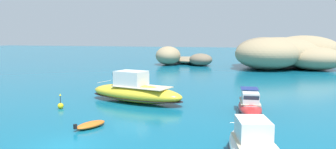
{
  "coord_description": "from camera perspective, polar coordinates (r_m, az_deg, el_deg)",
  "views": [
    {
      "loc": [
        11.73,
        -16.0,
        6.79
      ],
      "look_at": [
        1.56,
        16.35,
        2.72
      ],
      "focal_mm": 33.06,
      "sensor_mm": 36.0,
      "label": 1
    }
  ],
  "objects": [
    {
      "name": "ground_plane",
      "position": [
        20.97,
        -18.19,
        -12.41
      ],
      "size": [
        400.0,
        400.0,
        0.0
      ],
      "primitive_type": "plane",
      "color": "#0C5B7A"
    },
    {
      "name": "islet_large",
      "position": [
        74.39,
        20.31,
        3.76
      ],
      "size": [
        27.41,
        26.65,
        7.27
      ],
      "color": "#9E8966",
      "rests_on": "ground"
    },
    {
      "name": "islet_small",
      "position": [
        78.45,
        2.42,
        3.07
      ],
      "size": [
        16.33,
        18.38,
        4.61
      ],
      "color": "#9E8966",
      "rests_on": "ground"
    },
    {
      "name": "motorboat_red",
      "position": [
        28.71,
        14.86,
        -5.68
      ],
      "size": [
        2.82,
        6.96,
        2.13
      ],
      "color": "red",
      "rests_on": "ground"
    },
    {
      "name": "motorboat_yellow",
      "position": [
        32.84,
        -6.08,
        -3.18
      ],
      "size": [
        11.61,
        5.55,
        3.28
      ],
      "color": "yellow",
      "rests_on": "ground"
    },
    {
      "name": "dinghy_tender",
      "position": [
        24.42,
        -14.09,
        -8.97
      ],
      "size": [
        1.9,
        2.86,
        0.58
      ],
      "color": "orange",
      "rests_on": "ground"
    },
    {
      "name": "channel_buoy",
      "position": [
        31.46,
        -19.2,
        -5.38
      ],
      "size": [
        0.56,
        0.56,
        1.48
      ],
      "color": "yellow",
      "rests_on": "ground"
    }
  ]
}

